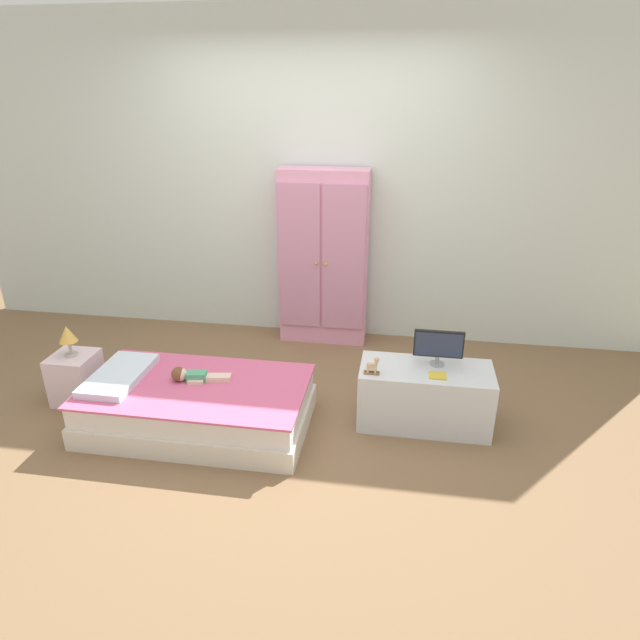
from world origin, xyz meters
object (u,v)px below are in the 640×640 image
wardrobe (324,258)px  table_lamp (68,335)px  book_yellow (438,376)px  rocking_horse_toy (373,366)px  doll (190,375)px  nightstand (76,378)px  bed (198,405)px  tv_monitor (439,345)px  tv_stand (424,396)px

wardrobe → table_lamp: bearing=-140.3°
table_lamp → book_yellow: 2.53m
wardrobe → rocking_horse_toy: size_ratio=12.28×
table_lamp → rocking_horse_toy: size_ratio=1.85×
doll → rocking_horse_toy: 1.21m
nightstand → rocking_horse_toy: (2.12, -0.02, 0.29)m
bed → rocking_horse_toy: 1.20m
tv_monitor → book_yellow: 0.21m
nightstand → wardrobe: (1.59, 1.32, 0.57)m
book_yellow → nightstand: bearing=-179.7°
bed → tv_stand: tv_stand is taller
doll → wardrobe: (0.67, 1.44, 0.40)m
tv_monitor → wardrobe: bearing=129.2°
bed → nightstand: size_ratio=4.03×
rocking_horse_toy → wardrobe: bearing=111.5°
wardrobe → tv_monitor: size_ratio=4.65×
tv_stand → doll: bearing=-171.8°
bed → rocking_horse_toy: size_ratio=11.99×
tv_monitor → tv_stand: bearing=-133.8°
rocking_horse_toy → book_yellow: size_ratio=1.11×
tv_stand → rocking_horse_toy: rocking_horse_toy is taller
bed → table_lamp: bearing=170.2°
doll → nightstand: doll is taller
tv_monitor → book_yellow: bearing=-90.2°
nightstand → book_yellow: (2.53, 0.01, 0.24)m
bed → tv_stand: size_ratio=1.69×
table_lamp → tv_stand: (2.47, 0.11, -0.31)m
tv_stand → book_yellow: bearing=-54.4°
bed → nightstand: nightstand is taller
nightstand → wardrobe: 2.15m
doll → book_yellow: 1.62m
doll → tv_stand: (1.54, 0.22, -0.14)m
table_lamp → rocking_horse_toy: bearing=-0.4°
tv_stand → tv_monitor: tv_monitor is taller
nightstand → rocking_horse_toy: size_ratio=2.97×
table_lamp → book_yellow: bearing=0.3°
rocking_horse_toy → tv_stand: bearing=19.4°
tv_stand → rocking_horse_toy: 0.45m
doll → table_lamp: size_ratio=1.73×
doll → wardrobe: size_ratio=0.26×
rocking_horse_toy → book_yellow: rocking_horse_toy is taller
bed → rocking_horse_toy: (1.14, 0.15, 0.32)m
bed → doll: doll is taller
tv_monitor → rocking_horse_toy: (-0.41, -0.19, -0.08)m
table_lamp → tv_monitor: size_ratio=0.70×
nightstand → tv_monitor: tv_monitor is taller
table_lamp → rocking_horse_toy: 2.12m
table_lamp → wardrobe: wardrobe is taller
doll → nightstand: bearing=172.7°
tv_stand → tv_monitor: bearing=46.2°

